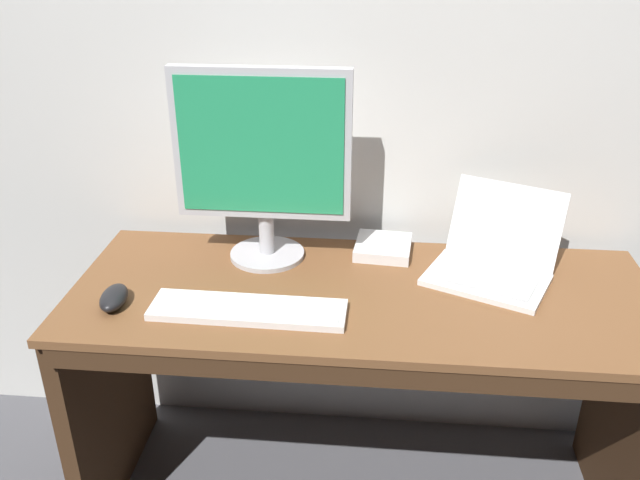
% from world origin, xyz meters
% --- Properties ---
extents(desk, '(1.50, 0.59, 0.72)m').
position_xyz_m(desk, '(0.00, -0.01, 0.49)').
color(desk, brown).
rests_on(desk, ground).
extents(laptop_white, '(0.39, 0.39, 0.22)m').
position_xyz_m(laptop_white, '(0.34, 0.11, 0.76)').
color(laptop_white, white).
rests_on(laptop_white, desk).
extents(external_monitor, '(0.47, 0.21, 0.53)m').
position_xyz_m(external_monitor, '(-0.28, 0.15, 1.02)').
color(external_monitor, '#B7B7BC').
rests_on(external_monitor, desk).
extents(wired_keyboard, '(0.48, 0.13, 0.02)m').
position_xyz_m(wired_keyboard, '(-0.27, -0.13, 0.73)').
color(wired_keyboard, white).
rests_on(wired_keyboard, desk).
extents(computer_mouse, '(0.08, 0.13, 0.04)m').
position_xyz_m(computer_mouse, '(-0.61, -0.13, 0.74)').
color(computer_mouse, black).
rests_on(computer_mouse, desk).
extents(external_drive_box, '(0.17, 0.17, 0.03)m').
position_xyz_m(external_drive_box, '(0.05, 0.22, 0.73)').
color(external_drive_box, silver).
rests_on(external_drive_box, desk).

